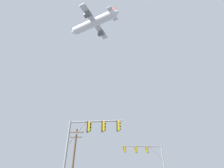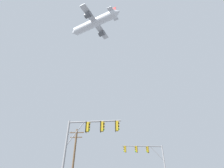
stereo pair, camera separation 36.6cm
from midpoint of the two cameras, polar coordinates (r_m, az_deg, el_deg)
signal_pole_near at (r=15.87m, az=-8.93°, el=-17.93°), size 5.25×0.59×6.71m
signal_pole_far at (r=28.92m, az=11.92°, el=-23.49°), size 6.83×1.39×6.71m
utility_pole at (r=25.49m, az=-13.89°, el=-23.89°), size 2.20×0.28×8.44m
airplane at (r=60.45m, az=-6.65°, el=20.78°), size 19.38×14.97×5.50m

